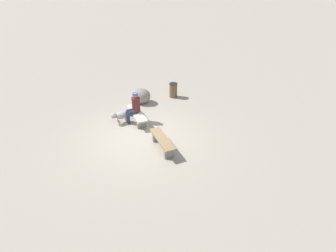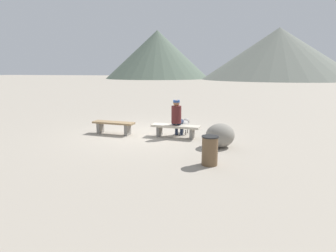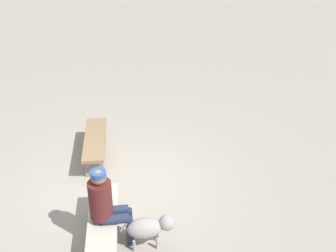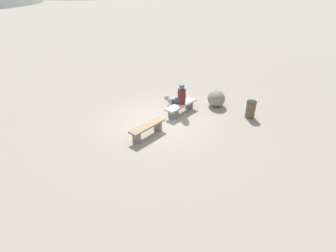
{
  "view_description": "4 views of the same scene",
  "coord_description": "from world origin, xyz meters",
  "px_view_note": "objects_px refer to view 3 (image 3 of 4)",
  "views": [
    {
      "loc": [
        -8.14,
        3.17,
        5.79
      ],
      "look_at": [
        -0.9,
        -0.7,
        0.78
      ],
      "focal_mm": 28.18,
      "sensor_mm": 36.0,
      "label": 1
    },
    {
      "loc": [
        3.19,
        -9.51,
        2.31
      ],
      "look_at": [
        1.19,
        -1.35,
        0.61
      ],
      "focal_mm": 29.49,
      "sensor_mm": 36.0,
      "label": 2
    },
    {
      "loc": [
        6.55,
        -0.22,
        5.03
      ],
      "look_at": [
        -0.98,
        1.03,
        0.65
      ],
      "focal_mm": 49.26,
      "sensor_mm": 36.0,
      "label": 3
    },
    {
      "loc": [
        -7.59,
        -6.14,
        5.36
      ],
      "look_at": [
        -0.67,
        -1.01,
        0.44
      ],
      "focal_mm": 28.6,
      "sensor_mm": 36.0,
      "label": 4
    }
  ],
  "objects_px": {
    "bench_left": "(95,144)",
    "bench_right": "(103,224)",
    "seated_person": "(106,202)",
    "dog": "(149,227)"
  },
  "relations": [
    {
      "from": "bench_left",
      "to": "bench_right",
      "type": "bearing_deg",
      "value": 5.69
    },
    {
      "from": "seated_person",
      "to": "dog",
      "type": "height_order",
      "value": "seated_person"
    },
    {
      "from": "bench_left",
      "to": "seated_person",
      "type": "height_order",
      "value": "seated_person"
    },
    {
      "from": "bench_left",
      "to": "bench_right",
      "type": "height_order",
      "value": "bench_left"
    },
    {
      "from": "bench_right",
      "to": "seated_person",
      "type": "height_order",
      "value": "seated_person"
    },
    {
      "from": "bench_right",
      "to": "seated_person",
      "type": "xyz_separation_m",
      "value": [
        0.03,
        0.07,
        0.43
      ]
    },
    {
      "from": "bench_left",
      "to": "dog",
      "type": "xyz_separation_m",
      "value": [
        2.52,
        0.72,
        0.03
      ]
    },
    {
      "from": "seated_person",
      "to": "dog",
      "type": "xyz_separation_m",
      "value": [
        0.18,
        0.61,
        -0.4
      ]
    },
    {
      "from": "bench_left",
      "to": "dog",
      "type": "height_order",
      "value": "dog"
    },
    {
      "from": "seated_person",
      "to": "dog",
      "type": "bearing_deg",
      "value": 76.38
    }
  ]
}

